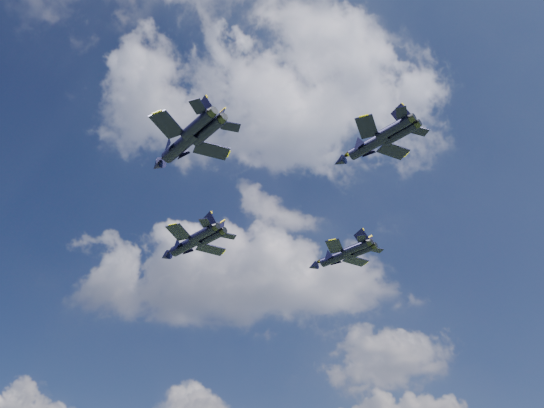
{
  "coord_description": "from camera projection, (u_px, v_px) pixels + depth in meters",
  "views": [
    {
      "loc": [
        2.37,
        -70.55,
        3.22
      ],
      "look_at": [
        -3.27,
        -0.69,
        54.17
      ],
      "focal_mm": 35.0,
      "sensor_mm": 36.0,
      "label": 1
    }
  ],
  "objects": [
    {
      "name": "jet_lead",
      "position": [
        185.0,
        246.0,
        99.16
      ],
      "size": [
        16.51,
        13.91,
        4.18
      ],
      "rotation": [
        0.0,
        0.0,
        0.93
      ],
      "color": "black"
    },
    {
      "name": "jet_right",
      "position": [
        334.0,
        258.0,
        99.32
      ],
      "size": [
        14.61,
        12.04,
        3.68
      ],
      "rotation": [
        0.0,
        0.0,
        0.95
      ],
      "color": "black"
    },
    {
      "name": "jet_left",
      "position": [
        179.0,
        147.0,
        76.08
      ],
      "size": [
        15.26,
        14.5,
        4.05
      ],
      "rotation": [
        0.0,
        0.0,
        0.83
      ],
      "color": "black"
    },
    {
      "name": "jet_slot",
      "position": [
        366.0,
        146.0,
        75.29
      ],
      "size": [
        13.65,
        11.91,
        3.5
      ],
      "rotation": [
        0.0,
        0.0,
        0.9
      ],
      "color": "black"
    }
  ]
}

